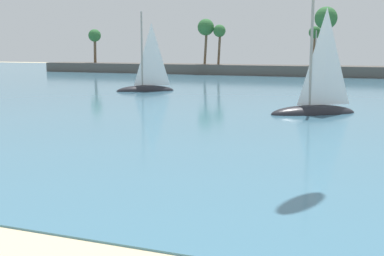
# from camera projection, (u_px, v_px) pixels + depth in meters

# --- Properties ---
(sea) EXTENTS (220.00, 114.81, 0.06)m
(sea) POSITION_uv_depth(u_px,v_px,m) (326.00, 84.00, 65.81)
(sea) COLOR teal
(sea) RESTS_ON ground
(palm_headland) EXTENTS (110.87, 6.10, 13.14)m
(palm_headland) POSITION_uv_depth(u_px,v_px,m) (357.00, 60.00, 80.38)
(palm_headland) COLOR #514C47
(palm_headland) RESTS_ON ground
(sailboat_near_shore) EXTENTS (6.55, 5.29, 9.52)m
(sailboat_near_shore) POSITION_uv_depth(u_px,v_px,m) (315.00, 102.00, 36.52)
(sailboat_near_shore) COLOR black
(sailboat_near_shore) RESTS_ON sea
(sailboat_mid_bay) EXTENTS (1.83, 5.42, 7.77)m
(sailboat_mid_bay) POSITION_uv_depth(u_px,v_px,m) (315.00, 75.00, 75.11)
(sailboat_mid_bay) COLOR teal
(sailboat_mid_bay) RESTS_ON sea
(sailboat_toward_headland) EXTENTS (6.32, 5.20, 9.23)m
(sailboat_toward_headland) POSITION_uv_depth(u_px,v_px,m) (146.00, 83.00, 55.28)
(sailboat_toward_headland) COLOR black
(sailboat_toward_headland) RESTS_ON sea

